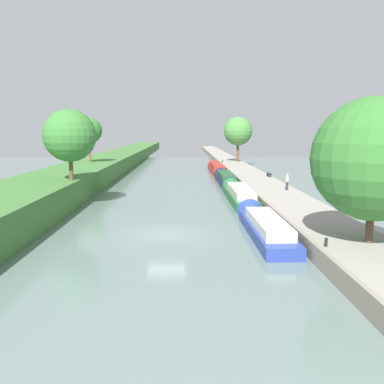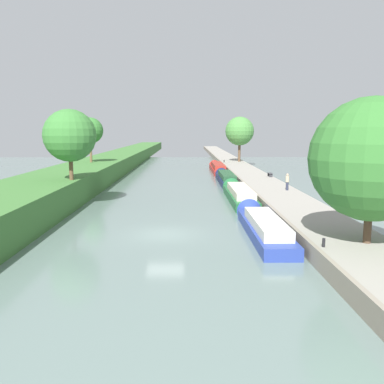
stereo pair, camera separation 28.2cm
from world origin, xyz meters
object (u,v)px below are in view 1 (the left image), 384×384
(mooring_bollard_far, at_px, (223,161))
(narrowboat_blue, at_px, (263,225))
(narrowboat_green, at_px, (238,194))
(person_walking, at_px, (287,181))
(park_bench, at_px, (269,174))
(narrowboat_navy, at_px, (225,178))
(narrowboat_red, at_px, (216,168))
(mooring_bollard_near, at_px, (326,242))

(mooring_bollard_far, bearing_deg, narrowboat_blue, -92.19)
(narrowboat_green, xyz_separation_m, person_walking, (4.79, -0.16, 1.25))
(park_bench, bearing_deg, narrowboat_blue, -102.43)
(narrowboat_blue, xyz_separation_m, narrowboat_navy, (0.15, 27.74, 0.02))
(narrowboat_red, bearing_deg, narrowboat_blue, -90.18)
(person_walking, height_order, mooring_bollard_far, person_walking)
(person_walking, bearing_deg, park_bench, 86.55)
(mooring_bollard_near, bearing_deg, park_bench, 83.40)
(narrowboat_green, height_order, person_walking, person_walking)
(mooring_bollard_far, bearing_deg, narrowboat_red, -103.91)
(narrowboat_green, bearing_deg, mooring_bollard_far, 87.16)
(narrowboat_red, bearing_deg, park_bench, -72.04)
(narrowboat_red, relative_size, mooring_bollard_near, 34.92)
(person_walking, bearing_deg, narrowboat_navy, 108.33)
(mooring_bollard_far, xyz_separation_m, park_bench, (3.73, -24.09, 0.12))
(narrowboat_green, relative_size, mooring_bollard_far, 29.66)
(mooring_bollard_near, distance_m, mooring_bollard_far, 56.33)
(narrowboat_red, distance_m, park_bench, 17.84)
(person_walking, bearing_deg, narrowboat_blue, -110.07)
(narrowboat_green, bearing_deg, park_bench, 65.24)
(narrowboat_green, relative_size, person_walking, 8.04)
(narrowboat_red, distance_m, person_walking, 29.50)
(narrowboat_green, xyz_separation_m, narrowboat_red, (0.02, 28.92, -0.01))
(narrowboat_green, bearing_deg, person_walking, -1.97)
(narrowboat_blue, xyz_separation_m, narrowboat_red, (0.13, 42.49, 0.04))
(narrowboat_blue, distance_m, narrowboat_red, 42.49)
(person_walking, height_order, park_bench, person_walking)
(narrowboat_green, bearing_deg, mooring_bollard_near, -84.96)
(narrowboat_navy, bearing_deg, person_walking, -71.67)
(narrowboat_blue, xyz_separation_m, narrowboat_green, (0.11, 13.57, 0.04))
(mooring_bollard_near, height_order, mooring_bollard_far, same)
(narrowboat_red, height_order, person_walking, person_walking)
(narrowboat_blue, height_order, mooring_bollard_near, mooring_bollard_near)
(narrowboat_blue, height_order, park_bench, park_bench)
(narrowboat_green, distance_m, park_bench, 13.19)
(mooring_bollard_near, height_order, park_bench, park_bench)
(narrowboat_blue, bearing_deg, person_walking, 69.93)
(person_walking, relative_size, mooring_bollard_near, 3.69)
(narrowboat_navy, xyz_separation_m, park_bench, (5.48, -2.20, 0.74))
(narrowboat_green, bearing_deg, narrowboat_red, 89.96)
(narrowboat_green, relative_size, narrowboat_navy, 0.98)
(narrowboat_navy, distance_m, mooring_bollard_near, 34.49)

